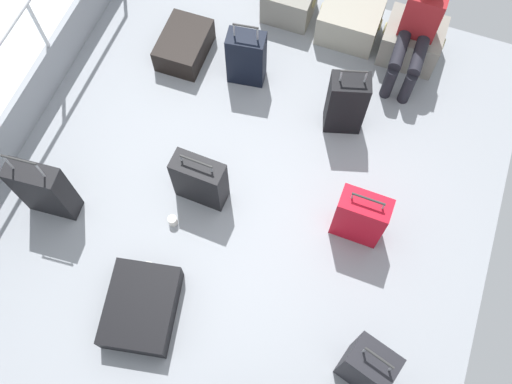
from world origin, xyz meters
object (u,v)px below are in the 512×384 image
(suitcase_6, at_px, (141,307))
(suitcase_8, at_px, (184,45))
(suitcase_4, at_px, (246,58))
(cargo_crate_0, at_px, (290,1))
(passenger_seated, at_px, (417,30))
(cargo_crate_2, at_px, (412,41))
(suitcase_0, at_px, (346,103))
(suitcase_2, at_px, (200,180))
(suitcase_3, at_px, (367,366))
(cargo_crate_1, at_px, (350,22))
(suitcase_7, at_px, (360,217))
(suitcase_1, at_px, (44,190))
(paper_cup, at_px, (173,221))

(suitcase_6, xyz_separation_m, suitcase_8, (-0.69, 2.53, 0.02))
(suitcase_4, relative_size, suitcase_8, 1.24)
(cargo_crate_0, relative_size, passenger_seated, 0.48)
(cargo_crate_2, height_order, suitcase_6, cargo_crate_2)
(cargo_crate_0, relative_size, suitcase_4, 0.69)
(cargo_crate_0, height_order, passenger_seated, passenger_seated)
(suitcase_0, height_order, suitcase_2, suitcase_0)
(suitcase_2, xyz_separation_m, suitcase_3, (1.76, -1.00, 0.05))
(cargo_crate_1, relative_size, passenger_seated, 0.57)
(cargo_crate_0, xyz_separation_m, suitcase_3, (1.70, -3.24, 0.16))
(suitcase_4, xyz_separation_m, suitcase_8, (-0.68, 0.05, -0.17))
(suitcase_2, xyz_separation_m, suitcase_7, (1.39, 0.14, 0.02))
(suitcase_1, bearing_deg, suitcase_7, 15.05)
(suitcase_7, bearing_deg, suitcase_1, -164.95)
(suitcase_0, xyz_separation_m, suitcase_2, (-0.96, -1.14, -0.07))
(suitcase_1, height_order, paper_cup, suitcase_1)
(passenger_seated, bearing_deg, cargo_crate_1, 161.47)
(cargo_crate_0, height_order, cargo_crate_2, cargo_crate_2)
(suitcase_2, bearing_deg, cargo_crate_1, 71.79)
(suitcase_6, height_order, suitcase_7, suitcase_7)
(cargo_crate_2, relative_size, suitcase_0, 0.71)
(passenger_seated, bearing_deg, suitcase_7, -89.27)
(cargo_crate_1, xyz_separation_m, suitcase_4, (-0.79, -0.86, 0.12))
(suitcase_0, distance_m, paper_cup, 1.88)
(cargo_crate_2, distance_m, suitcase_4, 1.66)
(suitcase_3, distance_m, suitcase_4, 2.97)
(suitcase_8, xyz_separation_m, paper_cup, (0.61, -1.73, -0.08))
(suitcase_6, bearing_deg, cargo_crate_1, 76.83)
(suitcase_7, bearing_deg, suitcase_2, -174.39)
(cargo_crate_0, bearing_deg, cargo_crate_1, -4.12)
(suitcase_6, bearing_deg, suitcase_8, 105.28)
(cargo_crate_2, xyz_separation_m, suitcase_1, (-2.55, -2.71, 0.15))
(suitcase_0, distance_m, suitcase_8, 1.75)
(paper_cup, bearing_deg, suitcase_2, 68.35)
(cargo_crate_2, relative_size, suitcase_4, 0.78)
(suitcase_0, relative_size, suitcase_1, 0.92)
(suitcase_0, bearing_deg, cargo_crate_2, 68.55)
(suitcase_7, distance_m, paper_cup, 1.62)
(passenger_seated, xyz_separation_m, suitcase_4, (-1.43, -0.64, -0.27))
(cargo_crate_1, xyz_separation_m, suitcase_0, (0.25, -1.05, 0.16))
(paper_cup, bearing_deg, cargo_crate_0, 85.52)
(cargo_crate_0, distance_m, suitcase_2, 2.24)
(cargo_crate_0, height_order, suitcase_2, suitcase_2)
(cargo_crate_2, bearing_deg, suitcase_4, -150.17)
(suitcase_0, xyz_separation_m, suitcase_6, (-1.03, -2.29, -0.24))
(cargo_crate_2, bearing_deg, suitcase_8, -159.94)
(cargo_crate_2, height_order, suitcase_4, suitcase_4)
(suitcase_2, xyz_separation_m, suitcase_4, (-0.07, 1.33, 0.02))
(suitcase_7, relative_size, paper_cup, 7.08)
(cargo_crate_2, bearing_deg, suitcase_0, -111.45)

